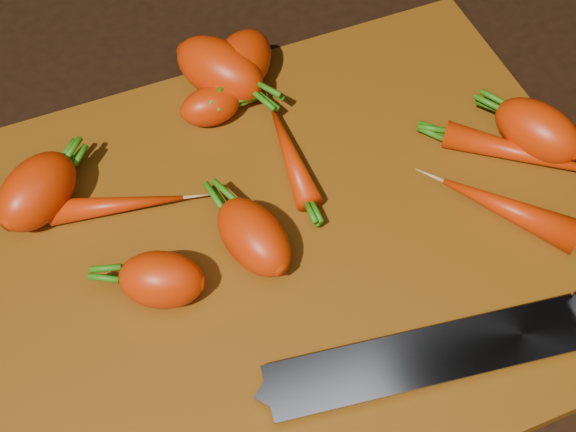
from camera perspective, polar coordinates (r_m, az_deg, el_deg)
name	(u,v)px	position (r m, az deg, el deg)	size (l,w,h in m)	color
ground	(293,250)	(0.64, 0.34, -2.47)	(2.00, 2.00, 0.01)	black
cutting_board	(293,243)	(0.63, 0.35, -1.94)	(0.50, 0.40, 0.01)	#653709
carrot_0	(37,191)	(0.65, -17.42, 1.69)	(0.08, 0.05, 0.05)	red
carrot_1	(162,280)	(0.59, -8.99, -4.50)	(0.06, 0.04, 0.04)	red
carrot_2	(220,69)	(0.70, -4.88, 10.36)	(0.09, 0.05, 0.05)	red
carrot_3	(254,237)	(0.60, -2.45, -1.49)	(0.07, 0.04, 0.04)	red
carrot_4	(241,64)	(0.71, -3.39, 10.72)	(0.08, 0.05, 0.05)	red
carrot_5	(210,106)	(0.69, -5.55, 7.76)	(0.05, 0.03, 0.03)	red
carrot_6	(538,131)	(0.69, 17.32, 5.83)	(0.08, 0.05, 0.05)	red
carrot_7	(290,154)	(0.66, 0.16, 4.42)	(0.10, 0.02, 0.02)	red
carrot_8	(525,154)	(0.68, 16.47, 4.26)	(0.13, 0.02, 0.02)	red
carrot_9	(509,209)	(0.64, 15.45, 0.48)	(0.11, 0.03, 0.03)	red
carrot_10	(117,205)	(0.64, -12.08, 0.77)	(0.10, 0.02, 0.02)	red
knife	(461,349)	(0.58, 12.19, -9.22)	(0.38, 0.09, 0.02)	gray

